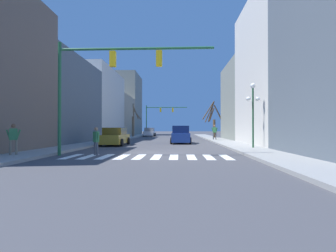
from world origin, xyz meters
TOP-DOWN VIEW (x-y plane):
  - ground_plane at (0.00, 0.00)m, footprint 240.00×240.00m
  - sidewalk_left at (-6.38, 0.00)m, footprint 2.42×90.00m
  - sidewalk_right at (6.38, 0.00)m, footprint 2.42×90.00m
  - building_row_left at (-10.59, 23.35)m, footprint 6.00×55.72m
  - building_row_right at (10.59, 7.26)m, footprint 6.00×28.39m
  - crosswalk_stripes at (0.00, -1.76)m, footprint 8.55×2.60m
  - traffic_signal_near at (-2.35, -1.29)m, footprint 8.50×0.28m
  - traffic_signal_far at (-2.43, 36.98)m, footprint 8.26×0.28m
  - street_lamp_right_corner at (6.79, 3.16)m, footprint 0.95×0.36m
  - car_at_intersection at (-4.04, 7.57)m, footprint 2.02×4.64m
  - car_parked_left_mid at (-3.99, 34.29)m, footprint 2.13×4.21m
  - car_parked_right_near at (1.79, 10.66)m, footprint 1.99×4.39m
  - pedestrian_crossing_street at (-2.94, -1.13)m, footprint 0.52×0.53m
  - pedestrian_on_right_sidewalk at (-6.76, -2.44)m, footprint 0.63×0.39m
  - pedestrian_on_left_sidewalk at (5.91, 16.38)m, footprint 0.75×0.35m
  - street_tree_right_mid at (-5.91, 27.94)m, footprint 1.48×2.76m
  - street_tree_left_mid at (6.65, 23.54)m, footprint 3.03×2.52m

SIDE VIEW (x-z plane):
  - ground_plane at x=0.00m, z-range 0.00..0.00m
  - crosswalk_stripes at x=0.00m, z-range 0.00..0.01m
  - sidewalk_left at x=-6.38m, z-range 0.00..0.15m
  - sidewalk_right at x=6.38m, z-range 0.00..0.15m
  - car_at_intersection at x=-4.04m, z-range -0.05..1.51m
  - car_parked_left_mid at x=-3.99m, z-range -0.05..1.56m
  - car_parked_right_near at x=1.79m, z-range -0.06..1.68m
  - pedestrian_crossing_street at x=-2.94m, z-range 0.14..1.69m
  - pedestrian_on_right_sidewalk at x=-6.76m, z-range 0.29..1.86m
  - pedestrian_on_left_sidewalk at x=5.91m, z-range 0.31..2.08m
  - street_tree_right_mid at x=-5.91m, z-range -0.15..5.34m
  - street_tree_left_mid at x=6.65m, z-range 0.03..5.42m
  - street_lamp_right_corner at x=6.79m, z-range 1.08..5.58m
  - traffic_signal_far at x=-2.43m, z-range 1.46..7.57m
  - traffic_signal_near at x=-2.35m, z-range 1.49..7.70m
  - building_row_left at x=-10.59m, z-range -1.76..12.07m
  - building_row_right at x=10.59m, z-range -0.54..12.44m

